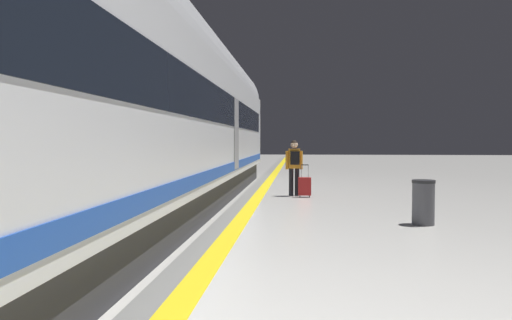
{
  "coord_description": "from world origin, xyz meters",
  "views": [
    {
      "loc": [
        0.22,
        0.53,
        1.7
      ],
      "look_at": [
        -0.35,
        6.87,
        1.45
      ],
      "focal_mm": 33.6,
      "sensor_mm": 36.0,
      "label": 1
    }
  ],
  "objects_px": {
    "passenger_near": "(294,163)",
    "waste_bin": "(423,202)",
    "high_speed_train": "(83,87)",
    "suitcase_near": "(305,186)"
  },
  "relations": [
    {
      "from": "high_speed_train",
      "to": "passenger_near",
      "type": "bearing_deg",
      "value": 68.34
    },
    {
      "from": "high_speed_train",
      "to": "passenger_near",
      "type": "xyz_separation_m",
      "value": [
        3.1,
        7.82,
        -1.48
      ]
    },
    {
      "from": "passenger_near",
      "to": "waste_bin",
      "type": "distance_m",
      "value": 5.58
    },
    {
      "from": "high_speed_train",
      "to": "suitcase_near",
      "type": "height_order",
      "value": "high_speed_train"
    },
    {
      "from": "passenger_near",
      "to": "waste_bin",
      "type": "height_order",
      "value": "passenger_near"
    },
    {
      "from": "passenger_near",
      "to": "suitcase_near",
      "type": "bearing_deg",
      "value": -44.03
    },
    {
      "from": "high_speed_train",
      "to": "waste_bin",
      "type": "xyz_separation_m",
      "value": [
        5.76,
        2.94,
        -2.05
      ]
    },
    {
      "from": "suitcase_near",
      "to": "waste_bin",
      "type": "distance_m",
      "value": 5.13
    },
    {
      "from": "passenger_near",
      "to": "waste_bin",
      "type": "xyz_separation_m",
      "value": [
        2.65,
        -4.87,
        -0.56
      ]
    },
    {
      "from": "passenger_near",
      "to": "suitcase_near",
      "type": "distance_m",
      "value": 0.82
    }
  ]
}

